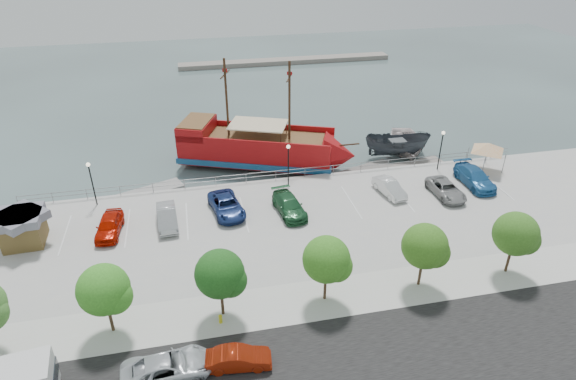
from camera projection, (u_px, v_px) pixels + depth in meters
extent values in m
plane|color=#3B4949|center=(304.00, 229.00, 42.46)|extent=(160.00, 160.00, 0.00)
cube|color=black|center=(369.00, 364.00, 28.35)|extent=(100.00, 8.00, 0.04)
cube|color=silver|center=(338.00, 296.00, 33.45)|extent=(100.00, 4.00, 0.05)
cylinder|color=gray|center=(286.00, 170.00, 48.13)|extent=(50.00, 0.06, 0.06)
cylinder|color=gray|center=(286.00, 174.00, 48.33)|extent=(50.00, 0.06, 0.06)
cube|color=gray|center=(286.00, 61.00, 90.87)|extent=(40.00, 3.00, 0.80)
cube|color=#9C0C0E|center=(257.00, 149.00, 52.56)|extent=(17.17, 10.88, 2.67)
cube|color=navy|center=(257.00, 156.00, 52.99)|extent=(17.57, 11.29, 0.62)
cone|color=#9C0C0E|center=(340.00, 155.00, 51.24)|extent=(4.89, 5.80, 4.93)
cube|color=#9C0C0E|center=(197.00, 128.00, 52.53)|extent=(4.77, 5.92, 1.44)
cube|color=brown|center=(196.00, 121.00, 52.15)|extent=(4.43, 5.46, 0.12)
cube|color=brown|center=(261.00, 138.00, 51.80)|extent=(14.08, 9.17, 0.15)
cube|color=#9C0C0E|center=(261.00, 126.00, 53.84)|extent=(15.34, 6.31, 0.72)
cube|color=#9C0C0E|center=(251.00, 144.00, 49.61)|extent=(15.34, 6.31, 0.72)
cylinder|color=#382111|center=(289.00, 102.00, 49.30)|extent=(0.32, 0.32, 8.42)
cylinder|color=#382111|center=(227.00, 99.00, 50.28)|extent=(0.32, 0.32, 8.42)
cylinder|color=#382111|center=(289.00, 77.00, 48.04)|extent=(1.28, 2.91, 0.14)
cylinder|color=#382111|center=(225.00, 74.00, 49.01)|extent=(1.28, 2.91, 0.14)
cube|color=beige|center=(258.00, 124.00, 51.11)|extent=(6.98, 5.84, 0.12)
cylinder|color=#382111|center=(347.00, 145.00, 50.53)|extent=(2.44, 1.10, 0.61)
imported|color=#373D44|center=(397.00, 147.00, 54.30)|extent=(7.66, 4.38, 2.79)
imported|color=white|center=(406.00, 145.00, 56.22)|extent=(7.59, 9.25, 1.67)
cube|color=gray|center=(147.00, 193.00, 47.65)|extent=(7.46, 4.69, 0.41)
cube|color=slate|center=(364.00, 171.00, 51.82)|extent=(7.18, 4.18, 0.40)
cube|color=gray|center=(414.00, 166.00, 52.89)|extent=(7.11, 3.14, 0.39)
cube|color=brown|center=(24.00, 231.00, 38.49)|extent=(3.09, 3.09, 2.17)
cube|color=slate|center=(19.00, 217.00, 37.84)|extent=(3.50, 3.50, 0.69)
cylinder|color=slate|center=(467.00, 157.00, 50.55)|extent=(0.08, 0.08, 2.16)
cylinder|color=slate|center=(487.00, 153.00, 51.28)|extent=(0.08, 0.08, 2.16)
cylinder|color=slate|center=(483.00, 167.00, 48.45)|extent=(0.08, 0.08, 2.16)
cylinder|color=slate|center=(504.00, 163.00, 49.18)|extent=(0.08, 0.08, 2.16)
pyramid|color=silver|center=(489.00, 143.00, 48.92)|extent=(4.60, 4.60, 0.88)
imported|color=#B6BBC1|center=(167.00, 368.00, 27.28)|extent=(5.32, 2.85, 1.42)
imported|color=maroon|center=(238.00, 359.00, 27.94)|extent=(3.98, 1.76, 1.27)
cylinder|color=gold|center=(220.00, 320.00, 31.13)|extent=(0.23, 0.23, 0.57)
sphere|color=gold|center=(220.00, 316.00, 30.98)|extent=(0.25, 0.25, 0.25)
cylinder|color=black|center=(93.00, 186.00, 43.21)|extent=(0.12, 0.12, 4.00)
sphere|color=#FFF2CC|center=(88.00, 165.00, 42.17)|extent=(0.36, 0.36, 0.36)
cylinder|color=black|center=(288.00, 167.00, 46.51)|extent=(0.12, 0.12, 4.00)
sphere|color=#FFF2CC|center=(288.00, 147.00, 45.47)|extent=(0.36, 0.36, 0.36)
cylinder|color=black|center=(440.00, 152.00, 49.44)|extent=(0.12, 0.12, 4.00)
sphere|color=#FFF2CC|center=(443.00, 133.00, 48.40)|extent=(0.36, 0.36, 0.36)
cylinder|color=#473321|center=(110.00, 318.00, 30.17)|extent=(0.20, 0.20, 2.20)
sphere|color=#31771F|center=(104.00, 289.00, 29.03)|extent=(3.20, 3.20, 3.20)
sphere|color=#31771F|center=(115.00, 296.00, 29.08)|extent=(2.20, 2.20, 2.20)
cylinder|color=#473321|center=(222.00, 301.00, 31.45)|extent=(0.20, 0.20, 2.20)
sphere|color=#194816|center=(220.00, 274.00, 30.32)|extent=(3.20, 3.20, 3.20)
sphere|color=#194816|center=(230.00, 280.00, 30.37)|extent=(2.20, 2.20, 2.20)
cylinder|color=#473321|center=(325.00, 286.00, 32.73)|extent=(0.20, 0.20, 2.20)
sphere|color=#326D1C|center=(326.00, 259.00, 31.60)|extent=(3.20, 3.20, 3.20)
sphere|color=#326D1C|center=(336.00, 266.00, 31.65)|extent=(2.20, 2.20, 2.20)
cylinder|color=#473321|center=(420.00, 272.00, 34.02)|extent=(0.20, 0.20, 2.20)
sphere|color=#31601A|center=(425.00, 246.00, 32.88)|extent=(3.20, 3.20, 3.20)
sphere|color=#31601A|center=(434.00, 252.00, 32.93)|extent=(2.20, 2.20, 2.20)
cylinder|color=#473321|center=(508.00, 260.00, 35.30)|extent=(0.20, 0.20, 2.20)
sphere|color=#305D1B|center=(516.00, 234.00, 34.17)|extent=(3.20, 3.20, 3.20)
sphere|color=#305D1B|center=(525.00, 240.00, 34.22)|extent=(2.20, 2.20, 2.20)
imported|color=#BA1402|center=(109.00, 225.00, 39.82)|extent=(2.25, 4.68, 1.54)
imported|color=#A8A9AD|center=(167.00, 217.00, 40.97)|extent=(1.91, 4.68, 1.51)
imported|color=navy|center=(227.00, 205.00, 42.63)|extent=(3.32, 5.65, 1.48)
imported|color=#205730|center=(289.00, 206.00, 42.62)|extent=(2.74, 5.33, 1.48)
imported|color=silver|center=(389.00, 188.00, 45.57)|extent=(2.19, 4.39, 1.38)
imported|color=gray|center=(446.00, 189.00, 45.30)|extent=(2.34, 4.88, 1.34)
imported|color=#2665A1|center=(475.00, 177.00, 47.10)|extent=(2.29, 5.56, 1.61)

